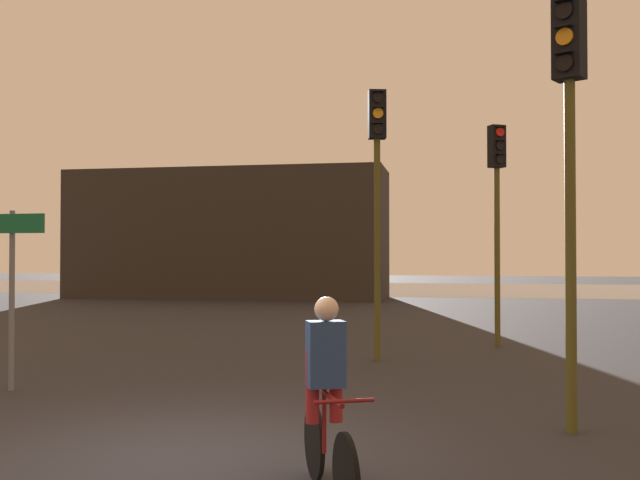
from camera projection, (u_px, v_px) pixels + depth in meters
name	position (u px, v px, depth m)	size (l,w,h in m)	color
ground_plane	(173.00, 460.00, 6.81)	(120.00, 120.00, 0.00)	#28282D
water_strip	(405.00, 289.00, 40.57)	(80.00, 16.00, 0.01)	slate
distant_building	(228.00, 234.00, 32.14)	(14.20, 4.00, 5.72)	#2D2823
traffic_light_center	(377.00, 174.00, 13.16)	(0.37, 0.39, 5.01)	#4C4719
traffic_light_near_right	(570.00, 132.00, 7.89)	(0.40, 0.42, 4.81)	#4C4719
traffic_light_far_right	(497.00, 193.00, 15.15)	(0.40, 0.42, 4.71)	#4C4719
direction_sign_post	(11.00, 273.00, 10.29)	(1.10, 0.12, 2.60)	slate
cyclist	(327.00, 395.00, 5.78)	(0.77, 1.58, 1.62)	black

